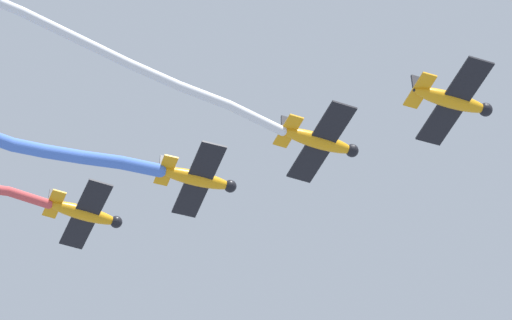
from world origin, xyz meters
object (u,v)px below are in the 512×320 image
(airplane_left_wing, at_px, (320,141))
(airplane_right_wing, at_px, (198,179))
(airplane_lead, at_px, (453,100))
(airplane_slot, at_px, (85,213))

(airplane_left_wing, height_order, airplane_right_wing, airplane_right_wing)
(airplane_right_wing, bearing_deg, airplane_left_wing, -44.24)
(airplane_lead, relative_size, airplane_right_wing, 1.00)
(airplane_left_wing, xyz_separation_m, airplane_right_wing, (3.92, 7.89, 0.25))
(airplane_right_wing, relative_size, airplane_slot, 1.01)
(airplane_left_wing, bearing_deg, airplane_slot, 132.72)
(airplane_left_wing, relative_size, airplane_slot, 1.00)
(airplane_lead, distance_m, airplane_left_wing, 8.83)
(airplane_right_wing, bearing_deg, airplane_slot, 135.69)
(airplane_lead, distance_m, airplane_right_wing, 17.65)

